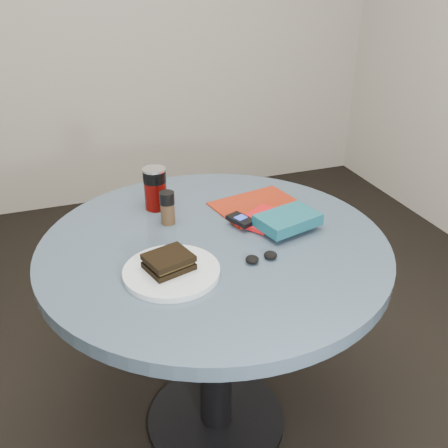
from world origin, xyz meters
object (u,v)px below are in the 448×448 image
object	(u,v)px
magazine	(258,206)
mp3_player	(241,220)
table	(215,288)
plate	(172,272)
headphones	(261,257)
novel	(288,220)
sandwich	(169,262)
pepper_grinder	(168,208)
red_book	(263,219)
soda_can	(155,188)

from	to	relation	value
magazine	mp3_player	world-z (taller)	mp3_player
table	plate	world-z (taller)	plate
mp3_player	headphones	bearing A→B (deg)	-94.72
plate	novel	size ratio (longest dim) A/B	1.39
sandwich	headphones	size ratio (longest dim) A/B	1.43
mp3_player	headphones	distance (m)	0.20
sandwich	magazine	xyz separation A→B (m)	(0.37, 0.28, -0.03)
pepper_grinder	novel	world-z (taller)	pepper_grinder
red_book	mp3_player	size ratio (longest dim) A/B	1.61
table	soda_can	distance (m)	0.37
soda_can	headphones	world-z (taller)	soda_can
magazine	soda_can	bearing A→B (deg)	150.90
table	pepper_grinder	world-z (taller)	pepper_grinder
red_book	novel	size ratio (longest dim) A/B	0.86
soda_can	pepper_grinder	xyz separation A→B (m)	(0.01, -0.11, -0.02)
soda_can	headphones	size ratio (longest dim) A/B	1.46
novel	sandwich	bearing A→B (deg)	-179.45
soda_can	pepper_grinder	bearing A→B (deg)	-84.55
plate	sandwich	distance (m)	0.03
sandwich	table	bearing A→B (deg)	36.19
sandwich	magazine	world-z (taller)	sandwich
red_book	headphones	world-z (taller)	headphones
red_book	headphones	bearing A→B (deg)	-149.06
sandwich	pepper_grinder	distance (m)	0.28
plate	red_book	distance (m)	0.38
sandwich	soda_can	bearing A→B (deg)	82.08
sandwich	red_book	bearing A→B (deg)	27.75
novel	mp3_player	distance (m)	0.14
red_book	mp3_player	world-z (taller)	mp3_player
plate	headphones	distance (m)	0.24
red_book	novel	xyz separation A→B (m)	(0.05, -0.07, 0.02)
magazine	mp3_player	xyz separation A→B (m)	(-0.10, -0.11, 0.02)
sandwich	soda_can	world-z (taller)	soda_can
sandwich	novel	xyz separation A→B (m)	(0.39, 0.11, -0.00)
plate	soda_can	size ratio (longest dim) A/B	1.82
red_book	novel	distance (m)	0.09
headphones	soda_can	bearing A→B (deg)	115.61
novel	mp3_player	size ratio (longest dim) A/B	1.86
red_book	headphones	size ratio (longest dim) A/B	1.64
plate	soda_can	xyz separation A→B (m)	(0.05, 0.39, 0.06)
soda_can	table	bearing A→B (deg)	-67.74
soda_can	novel	distance (m)	0.43
headphones	novel	bearing A→B (deg)	42.65
soda_can	magazine	bearing A→B (deg)	-17.68
soda_can	mp3_player	distance (m)	0.30
soda_can	pepper_grinder	distance (m)	0.12
plate	novel	xyz separation A→B (m)	(0.38, 0.11, 0.03)
table	magazine	xyz separation A→B (m)	(0.20, 0.16, 0.17)
novel	headphones	distance (m)	0.19
novel	headphones	bearing A→B (deg)	-152.01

